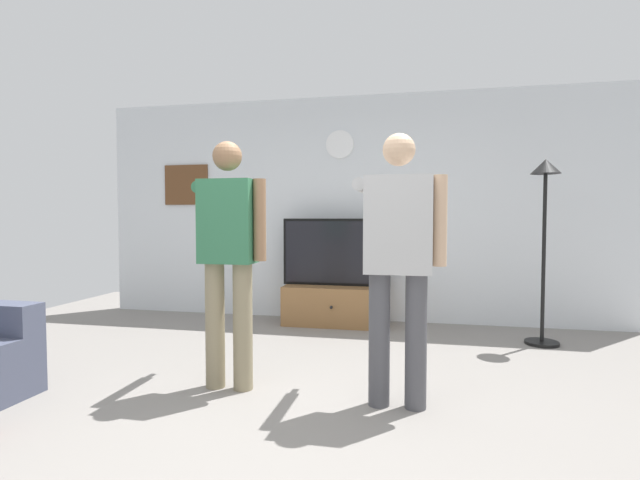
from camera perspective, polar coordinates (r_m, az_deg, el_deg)
ground_plane at (r=3.14m, az=-3.94°, el=-20.62°), size 8.40×8.40×0.00m
back_wall at (r=5.77m, az=4.12°, el=3.78°), size 6.40×0.10×2.70m
tv_stand at (r=5.55m, az=1.86°, el=-7.85°), size 1.18×0.53×0.45m
television at (r=5.51m, az=1.96°, el=-1.46°), size 1.26×0.07×0.78m
wall_clock at (r=5.81m, az=2.41°, el=11.43°), size 0.34×0.03×0.34m
framed_picture at (r=6.41m, az=-15.79°, el=6.41°), size 0.60×0.04×0.51m
floor_lamp at (r=5.07m, az=25.46°, el=3.02°), size 0.32×0.32×1.81m
person_standing_nearer_lamp at (r=3.48m, az=-10.93°, el=-1.13°), size 0.57×0.78×1.79m
person_standing_nearer_couch at (r=3.12m, az=9.40°, el=-1.45°), size 0.61×0.78×1.78m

